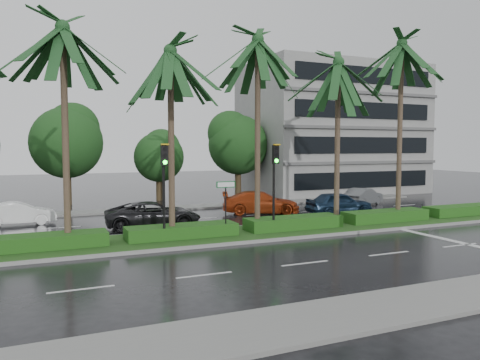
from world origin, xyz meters
name	(u,v)px	position (x,y,z in m)	size (l,w,h in m)	color
ground	(249,239)	(0.00, 0.00, 0.00)	(120.00, 120.00, 0.00)	black
near_sidewalk	(405,305)	(0.00, -10.20, 0.06)	(40.00, 2.40, 0.12)	slate
far_sidewalk	(178,208)	(0.00, 12.00, 0.06)	(40.00, 2.00, 0.12)	slate
median	(241,234)	(0.00, 1.00, 0.08)	(36.00, 4.00, 0.15)	gray
hedge	(241,227)	(0.00, 1.00, 0.45)	(35.20, 1.40, 0.60)	#1B4313
lane_markings	(309,236)	(3.04, -0.43, 0.01)	(34.00, 13.06, 0.01)	silver
palm_row	(216,56)	(-1.25, 1.02, 8.64)	(26.30, 4.20, 10.86)	#453827
signal_median_left	(164,178)	(-4.00, 0.30, 3.00)	(0.34, 0.42, 4.36)	black
signal_median_right	(275,175)	(1.50, 0.30, 3.00)	(0.34, 0.42, 4.36)	black
street_sign	(226,195)	(-1.00, 0.48, 2.12)	(0.95, 0.09, 2.60)	black
bg_trees	(158,142)	(-0.04, 17.59, 4.74)	(33.17, 5.33, 7.71)	#3D2C1B
building	(331,130)	(17.00, 18.00, 6.00)	(16.00, 10.00, 12.00)	gray
car_white	(19,214)	(-10.12, 8.87, 0.64)	(3.89, 1.36, 1.28)	white
car_darkgrey	(153,215)	(-3.43, 4.96, 0.71)	(5.10, 2.35, 1.42)	black
car_red	(261,203)	(4.23, 7.40, 0.73)	(5.02, 2.04, 1.46)	#A53612
car_blue	(339,203)	(8.73, 5.09, 0.73)	(4.31, 1.73, 1.47)	#162A43
car_grey	(363,196)	(13.23, 8.32, 0.65)	(3.94, 1.37, 1.30)	#55585A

